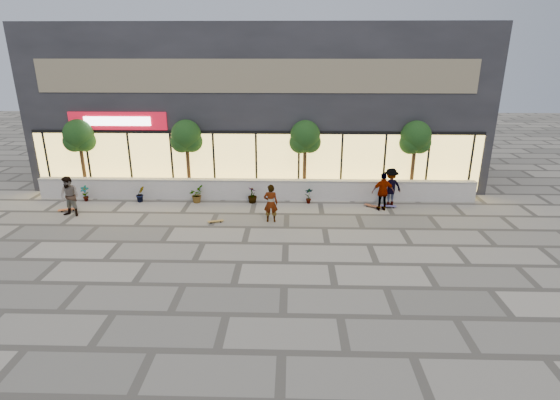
{
  "coord_description": "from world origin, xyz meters",
  "views": [
    {
      "loc": [
        1.85,
        -14.0,
        7.2
      ],
      "look_at": [
        1.37,
        3.12,
        1.3
      ],
      "focal_mm": 28.0,
      "sensor_mm": 36.0,
      "label": 1
    }
  ],
  "objects_px": {
    "tree_mideast": "(305,139)",
    "skateboard_left": "(68,209)",
    "skateboard_right_far": "(388,206)",
    "skateboard_right_near": "(373,206)",
    "skater_right_near": "(383,192)",
    "skater_left": "(70,197)",
    "skater_center": "(271,203)",
    "skateboard_center": "(216,221)",
    "skater_right_far": "(390,187)",
    "tree_midwest": "(186,138)",
    "tree_west": "(79,138)",
    "tree_east": "(416,139)"
  },
  "relations": [
    {
      "from": "skater_right_near",
      "to": "skateboard_right_far",
      "type": "height_order",
      "value": "skater_right_near"
    },
    {
      "from": "skater_right_near",
      "to": "skateboard_center",
      "type": "distance_m",
      "value": 7.88
    },
    {
      "from": "skater_center",
      "to": "skateboard_right_far",
      "type": "distance_m",
      "value": 5.95
    },
    {
      "from": "tree_west",
      "to": "skater_right_near",
      "type": "xyz_separation_m",
      "value": [
        15.13,
        -2.13,
        -2.08
      ]
    },
    {
      "from": "tree_west",
      "to": "skater_left",
      "type": "height_order",
      "value": "tree_west"
    },
    {
      "from": "tree_east",
      "to": "skateboard_center",
      "type": "relative_size",
      "value": 5.47
    },
    {
      "from": "skater_center",
      "to": "skateboard_left",
      "type": "relative_size",
      "value": 2.02
    },
    {
      "from": "tree_mideast",
      "to": "skater_right_far",
      "type": "bearing_deg",
      "value": -18.73
    },
    {
      "from": "skater_right_near",
      "to": "skateboard_left",
      "type": "distance_m",
      "value": 14.89
    },
    {
      "from": "skater_right_near",
      "to": "tree_east",
      "type": "bearing_deg",
      "value": -136.59
    },
    {
      "from": "tree_mideast",
      "to": "skateboard_left",
      "type": "xyz_separation_m",
      "value": [
        -11.22,
        -2.69,
        -2.9
      ]
    },
    {
      "from": "skateboard_right_far",
      "to": "tree_midwest",
      "type": "bearing_deg",
      "value": 175.81
    },
    {
      "from": "tree_west",
      "to": "skater_right_far",
      "type": "bearing_deg",
      "value": -5.12
    },
    {
      "from": "tree_mideast",
      "to": "skateboard_right_far",
      "type": "bearing_deg",
      "value": -24.02
    },
    {
      "from": "skater_right_far",
      "to": "skateboard_center",
      "type": "bearing_deg",
      "value": -2.37
    },
    {
      "from": "skater_left",
      "to": "skateboard_left",
      "type": "relative_size",
      "value": 2.2
    },
    {
      "from": "tree_west",
      "to": "skateboard_right_near",
      "type": "xyz_separation_m",
      "value": [
        14.76,
        -1.79,
        -2.9
      ]
    },
    {
      "from": "skater_left",
      "to": "tree_mideast",
      "type": "bearing_deg",
      "value": 29.06
    },
    {
      "from": "skater_right_near",
      "to": "skateboard_right_near",
      "type": "xyz_separation_m",
      "value": [
        -0.37,
        0.34,
        -0.82
      ]
    },
    {
      "from": "tree_mideast",
      "to": "tree_east",
      "type": "relative_size",
      "value": 1.0
    },
    {
      "from": "tree_midwest",
      "to": "tree_west",
      "type": "bearing_deg",
      "value": 180.0
    },
    {
      "from": "skater_center",
      "to": "skater_right_near",
      "type": "xyz_separation_m",
      "value": [
        5.2,
        1.61,
        0.05
      ]
    },
    {
      "from": "skater_left",
      "to": "skateboard_center",
      "type": "relative_size",
      "value": 2.6
    },
    {
      "from": "skater_right_far",
      "to": "skateboard_center",
      "type": "distance_m",
      "value": 8.55
    },
    {
      "from": "tree_east",
      "to": "tree_mideast",
      "type": "bearing_deg",
      "value": 180.0
    },
    {
      "from": "skateboard_right_far",
      "to": "tree_west",
      "type": "bearing_deg",
      "value": 179.36
    },
    {
      "from": "skater_center",
      "to": "skateboard_left",
      "type": "distance_m",
      "value": 9.74
    },
    {
      "from": "skater_left",
      "to": "skateboard_center",
      "type": "height_order",
      "value": "skater_left"
    },
    {
      "from": "skateboard_right_far",
      "to": "skater_right_near",
      "type": "bearing_deg",
      "value": -131.0
    },
    {
      "from": "skateboard_right_near",
      "to": "skater_right_near",
      "type": "bearing_deg",
      "value": -8.49
    },
    {
      "from": "skateboard_left",
      "to": "skater_right_near",
      "type": "bearing_deg",
      "value": -19.88
    },
    {
      "from": "skateboard_center",
      "to": "tree_mideast",
      "type": "bearing_deg",
      "value": 25.86
    },
    {
      "from": "skater_center",
      "to": "skateboard_center",
      "type": "distance_m",
      "value": 2.56
    },
    {
      "from": "skater_center",
      "to": "skater_right_near",
      "type": "height_order",
      "value": "skater_right_near"
    },
    {
      "from": "skater_center",
      "to": "skater_right_near",
      "type": "bearing_deg",
      "value": -162.18
    },
    {
      "from": "tree_mideast",
      "to": "skateboard_right_near",
      "type": "height_order",
      "value": "tree_mideast"
    },
    {
      "from": "tree_east",
      "to": "skater_center",
      "type": "distance_m",
      "value": 8.27
    },
    {
      "from": "tree_midwest",
      "to": "skateboard_center",
      "type": "xyz_separation_m",
      "value": [
        2.01,
        -3.94,
        -2.92
      ]
    },
    {
      "from": "skater_left",
      "to": "skateboard_right_near",
      "type": "height_order",
      "value": "skater_left"
    },
    {
      "from": "skater_left",
      "to": "skater_right_near",
      "type": "xyz_separation_m",
      "value": [
        14.31,
        1.18,
        -0.03
      ]
    },
    {
      "from": "skater_left",
      "to": "skateboard_left",
      "type": "bearing_deg",
      "value": 142.78
    },
    {
      "from": "tree_east",
      "to": "skateboard_right_far",
      "type": "xyz_separation_m",
      "value": [
        -1.5,
        -1.78,
        -2.91
      ]
    },
    {
      "from": "tree_midwest",
      "to": "skateboard_right_far",
      "type": "bearing_deg",
      "value": -10.11
    },
    {
      "from": "skater_right_far",
      "to": "skateboard_left",
      "type": "height_order",
      "value": "skater_right_far"
    },
    {
      "from": "skateboard_center",
      "to": "skateboard_left",
      "type": "xyz_separation_m",
      "value": [
        -7.23,
        1.25,
        0.01
      ]
    },
    {
      "from": "tree_midwest",
      "to": "skateboard_right_near",
      "type": "height_order",
      "value": "tree_midwest"
    },
    {
      "from": "tree_west",
      "to": "skater_right_near",
      "type": "distance_m",
      "value": 15.42
    },
    {
      "from": "tree_mideast",
      "to": "skater_center",
      "type": "xyz_separation_m",
      "value": [
        -1.56,
        -3.74,
        -2.13
      ]
    },
    {
      "from": "skater_left",
      "to": "skateboard_center",
      "type": "xyz_separation_m",
      "value": [
        6.69,
        -0.63,
        -0.86
      ]
    },
    {
      "from": "skater_center",
      "to": "tree_west",
      "type": "bearing_deg",
      "value": -20.02
    }
  ]
}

